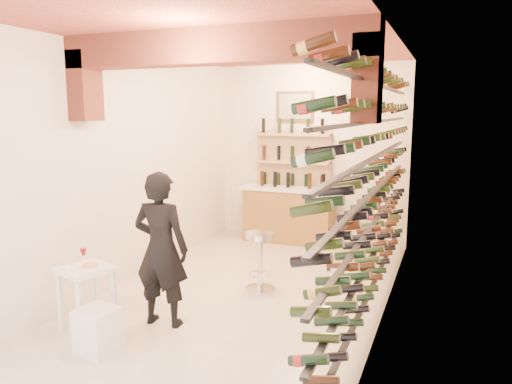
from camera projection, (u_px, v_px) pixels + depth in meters
ground at (248, 292)px, 6.45m from camera, size 6.00×6.00×0.00m
room_shell at (239, 121)px, 5.84m from camera, size 3.52×6.02×3.21m
wine_rack at (369, 183)px, 5.63m from camera, size 0.32×5.70×2.56m
back_counter at (289, 213)px, 8.90m from camera, size 1.70×0.62×1.29m
back_shelving at (293, 177)px, 9.01m from camera, size 1.40×0.31×2.73m
tasting_table at (86, 279)px, 5.23m from camera, size 0.63×0.63×0.87m
white_stool at (98, 331)px, 4.82m from camera, size 0.41×0.41×0.45m
person at (161, 249)px, 5.37m from camera, size 0.66×0.47×1.73m
chrome_barstool at (260, 257)px, 6.46m from camera, size 0.41×0.41×0.79m
crate_lower at (351, 250)px, 7.79m from camera, size 0.60×0.44×0.34m
crate_upper at (352, 232)px, 7.74m from camera, size 0.50×0.40×0.26m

